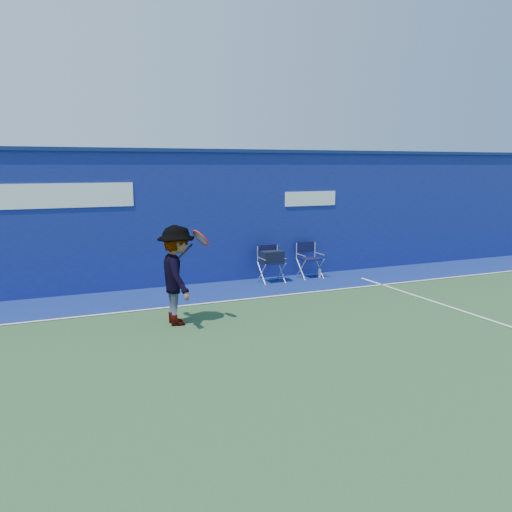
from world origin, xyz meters
name	(u,v)px	position (x,y,z in m)	size (l,w,h in m)	color
ground	(259,358)	(0.00, 0.00, 0.00)	(80.00, 80.00, 0.00)	#2B4F2A
stadium_wall	(165,218)	(0.00, 5.20, 1.55)	(24.00, 0.50, 3.08)	navy
out_of_bounds_strip	(181,295)	(0.00, 4.10, 0.00)	(24.00, 1.80, 0.01)	navy
court_lines	(243,344)	(0.00, 0.60, 0.01)	(24.00, 12.00, 0.01)	white
directors_chair_left	(271,267)	(2.31, 4.50, 0.37)	(0.51, 0.48, 0.87)	silver
directors_chair_right	(310,267)	(3.40, 4.61, 0.27)	(0.51, 0.46, 0.86)	silver
water_bottle	(320,273)	(3.62, 4.51, 0.11)	(0.07, 0.07, 0.22)	silver
tennis_player	(177,275)	(-0.61, 2.10, 0.86)	(0.90, 1.13, 1.71)	#EA4738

